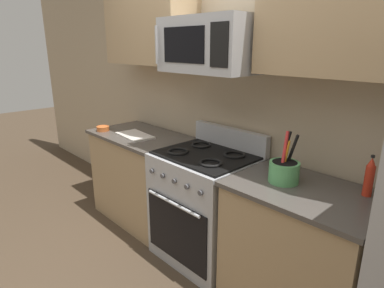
{
  "coord_description": "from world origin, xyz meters",
  "views": [
    {
      "loc": [
        1.69,
        -1.12,
        1.75
      ],
      "look_at": [
        -0.02,
        0.5,
        1.03
      ],
      "focal_mm": 30.32,
      "sensor_mm": 36.0,
      "label": 1
    }
  ],
  "objects_px": {
    "cutting_board": "(135,135)",
    "range_oven": "(205,205)",
    "utensil_crock": "(284,171)",
    "prep_bowl": "(103,128)",
    "microwave": "(210,45)",
    "bottle_hot_sauce": "(369,177)"
  },
  "relations": [
    {
      "from": "utensil_crock",
      "to": "prep_bowl",
      "type": "xyz_separation_m",
      "value": [
        -1.97,
        -0.2,
        -0.05
      ]
    },
    {
      "from": "utensil_crock",
      "to": "prep_bowl",
      "type": "height_order",
      "value": "utensil_crock"
    },
    {
      "from": "cutting_board",
      "to": "range_oven",
      "type": "bearing_deg",
      "value": 5.44
    },
    {
      "from": "range_oven",
      "to": "cutting_board",
      "type": "distance_m",
      "value": 0.98
    },
    {
      "from": "bottle_hot_sauce",
      "to": "prep_bowl",
      "type": "bearing_deg",
      "value": -171.16
    },
    {
      "from": "cutting_board",
      "to": "bottle_hot_sauce",
      "type": "xyz_separation_m",
      "value": [
        2.01,
        0.26,
        0.11
      ]
    },
    {
      "from": "range_oven",
      "to": "bottle_hot_sauce",
      "type": "xyz_separation_m",
      "value": [
        1.14,
        0.17,
        0.55
      ]
    },
    {
      "from": "utensil_crock",
      "to": "cutting_board",
      "type": "bearing_deg",
      "value": -177.12
    },
    {
      "from": "microwave",
      "to": "range_oven",
      "type": "bearing_deg",
      "value": -89.96
    },
    {
      "from": "cutting_board",
      "to": "prep_bowl",
      "type": "height_order",
      "value": "prep_bowl"
    },
    {
      "from": "range_oven",
      "to": "bottle_hot_sauce",
      "type": "relative_size",
      "value": 4.38
    },
    {
      "from": "range_oven",
      "to": "cutting_board",
      "type": "height_order",
      "value": "range_oven"
    },
    {
      "from": "utensil_crock",
      "to": "cutting_board",
      "type": "distance_m",
      "value": 1.57
    },
    {
      "from": "microwave",
      "to": "utensil_crock",
      "type": "relative_size",
      "value": 2.27
    },
    {
      "from": "cutting_board",
      "to": "bottle_hot_sauce",
      "type": "relative_size",
      "value": 1.59
    },
    {
      "from": "bottle_hot_sauce",
      "to": "range_oven",
      "type": "bearing_deg",
      "value": -171.39
    },
    {
      "from": "utensil_crock",
      "to": "prep_bowl",
      "type": "relative_size",
      "value": 2.55
    },
    {
      "from": "prep_bowl",
      "to": "cutting_board",
      "type": "bearing_deg",
      "value": 16.66
    },
    {
      "from": "utensil_crock",
      "to": "prep_bowl",
      "type": "bearing_deg",
      "value": -174.25
    },
    {
      "from": "utensil_crock",
      "to": "microwave",
      "type": "bearing_deg",
      "value": 177.36
    },
    {
      "from": "utensil_crock",
      "to": "cutting_board",
      "type": "relative_size",
      "value": 0.83
    },
    {
      "from": "range_oven",
      "to": "microwave",
      "type": "distance_m",
      "value": 1.28
    }
  ]
}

